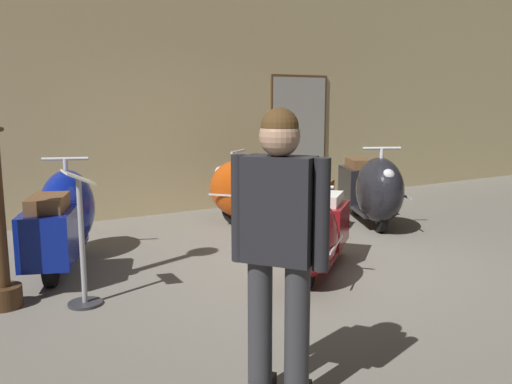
# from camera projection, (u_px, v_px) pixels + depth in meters

# --- Properties ---
(ground_plane) EXTENTS (60.00, 60.00, 0.00)m
(ground_plane) POSITION_uv_depth(u_px,v_px,m) (319.00, 268.00, 5.47)
(ground_plane) COLOR slate
(showroom_back_wall) EXTENTS (18.00, 0.63, 3.89)m
(showroom_back_wall) POSITION_uv_depth(u_px,v_px,m) (172.00, 82.00, 7.93)
(showroom_back_wall) COLOR #CCB784
(showroom_back_wall) RESTS_ON ground
(scooter_0) EXTENTS (1.10, 1.83, 1.08)m
(scooter_0) POSITION_uv_depth(u_px,v_px,m) (63.00, 217.00, 5.53)
(scooter_0) COLOR black
(scooter_0) RESTS_ON ground
(scooter_1) EXTENTS (1.45, 1.35, 0.94)m
(scooter_1) POSITION_uv_depth(u_px,v_px,m) (316.00, 234.00, 5.09)
(scooter_1) COLOR black
(scooter_1) RESTS_ON ground
(scooter_2) EXTENTS (1.44, 1.59, 1.02)m
(scooter_2) POSITION_uv_depth(u_px,v_px,m) (259.00, 192.00, 7.18)
(scooter_2) COLOR black
(scooter_2) RESTS_ON ground
(scooter_3) EXTENTS (1.24, 1.84, 1.10)m
(scooter_3) POSITION_uv_depth(u_px,v_px,m) (373.00, 189.00, 7.21)
(scooter_3) COLOR black
(scooter_3) RESTS_ON ground
(visitor_0) EXTENTS (0.41, 0.46, 1.64)m
(visitor_0) POSITION_uv_depth(u_px,v_px,m) (279.00, 237.00, 2.90)
(visitor_0) COLOR black
(visitor_0) RESTS_ON ground
(info_stanchion) EXTENTS (0.28, 0.33, 1.13)m
(info_stanchion) POSITION_uv_depth(u_px,v_px,m) (82.00, 250.00, 4.39)
(info_stanchion) COLOR #333338
(info_stanchion) RESTS_ON ground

